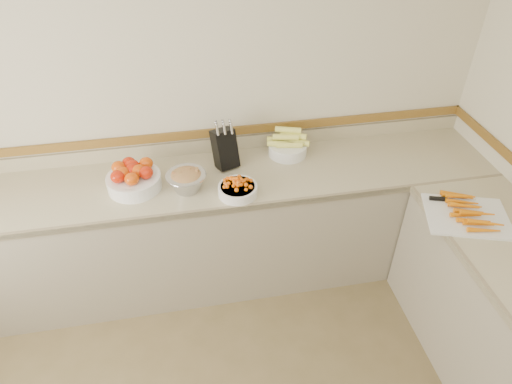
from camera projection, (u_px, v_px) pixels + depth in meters
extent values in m
plane|color=beige|center=(185.00, 101.00, 2.95)|extent=(4.00, 0.00, 4.00)
cube|color=tan|center=(194.00, 182.00, 2.96)|extent=(4.00, 0.65, 0.04)
cube|color=gray|center=(199.00, 233.00, 3.24)|extent=(4.00, 0.63, 0.86)
cube|color=gray|center=(198.00, 213.00, 2.72)|extent=(4.00, 0.02, 0.04)
cube|color=tan|center=(190.00, 147.00, 3.16)|extent=(4.00, 0.02, 0.10)
cube|color=brown|center=(188.00, 135.00, 3.10)|extent=(4.00, 0.02, 0.06)
cylinder|color=silver|center=(511.00, 355.00, 2.16)|extent=(0.02, 0.50, 0.02)
cube|color=black|center=(225.00, 149.00, 3.00)|extent=(0.19, 0.21, 0.28)
cylinder|color=silver|center=(217.00, 130.00, 2.87)|extent=(0.03, 0.04, 0.07)
cylinder|color=silver|center=(224.00, 129.00, 2.87)|extent=(0.03, 0.04, 0.07)
cylinder|color=silver|center=(231.00, 128.00, 2.88)|extent=(0.03, 0.04, 0.07)
cylinder|color=silver|center=(217.00, 128.00, 2.89)|extent=(0.03, 0.04, 0.07)
cylinder|color=silver|center=(224.00, 127.00, 2.90)|extent=(0.03, 0.04, 0.07)
cylinder|color=silver|center=(231.00, 126.00, 2.90)|extent=(0.03, 0.04, 0.07)
cylinder|color=silver|center=(216.00, 125.00, 2.91)|extent=(0.03, 0.04, 0.07)
cylinder|color=silver|center=(223.00, 125.00, 2.92)|extent=(0.03, 0.04, 0.07)
cylinder|color=silver|center=(230.00, 124.00, 2.92)|extent=(0.03, 0.04, 0.07)
cylinder|color=white|center=(134.00, 182.00, 2.86)|extent=(0.34, 0.34, 0.09)
torus|color=white|center=(133.00, 177.00, 2.83)|extent=(0.34, 0.34, 0.01)
cylinder|color=white|center=(133.00, 177.00, 2.83)|extent=(0.30, 0.30, 0.01)
ellipsoid|color=red|center=(118.00, 177.00, 2.76)|extent=(0.09, 0.09, 0.08)
ellipsoid|color=#E04B08|center=(132.00, 179.00, 2.74)|extent=(0.09, 0.09, 0.08)
ellipsoid|color=red|center=(146.00, 173.00, 2.79)|extent=(0.09, 0.09, 0.08)
ellipsoid|color=#E04B08|center=(119.00, 167.00, 2.84)|extent=(0.09, 0.09, 0.08)
ellipsoid|color=red|center=(132.00, 169.00, 2.82)|extent=(0.09, 0.09, 0.08)
ellipsoid|color=#E04B08|center=(146.00, 163.00, 2.87)|extent=(0.09, 0.09, 0.08)
ellipsoid|color=red|center=(129.00, 163.00, 2.87)|extent=(0.09, 0.09, 0.08)
ellipsoid|color=#E04B08|center=(139.00, 171.00, 2.81)|extent=(0.09, 0.09, 0.08)
ellipsoid|color=red|center=(132.00, 166.00, 2.85)|extent=(0.09, 0.09, 0.08)
ellipsoid|color=#E04B08|center=(123.00, 173.00, 2.79)|extent=(0.09, 0.09, 0.08)
cylinder|color=white|center=(238.00, 190.00, 2.81)|extent=(0.24, 0.24, 0.06)
torus|color=white|center=(238.00, 187.00, 2.79)|extent=(0.25, 0.25, 0.01)
cylinder|color=white|center=(238.00, 187.00, 2.79)|extent=(0.21, 0.21, 0.01)
sphere|color=#E85C08|center=(229.00, 183.00, 2.76)|extent=(0.03, 0.03, 0.03)
sphere|color=#E85C08|center=(230.00, 177.00, 2.83)|extent=(0.03, 0.03, 0.03)
sphere|color=#E85C08|center=(226.00, 182.00, 2.79)|extent=(0.03, 0.03, 0.03)
sphere|color=#E85C08|center=(235.00, 177.00, 2.79)|extent=(0.03, 0.03, 0.03)
sphere|color=#E85C08|center=(235.00, 180.00, 2.76)|extent=(0.03, 0.03, 0.03)
sphere|color=#E85C08|center=(242.00, 189.00, 2.73)|extent=(0.03, 0.03, 0.03)
sphere|color=#E85C08|center=(249.00, 183.00, 2.77)|extent=(0.03, 0.03, 0.03)
sphere|color=#E85C08|center=(235.00, 181.00, 2.76)|extent=(0.03, 0.03, 0.03)
sphere|color=#E85C08|center=(241.00, 179.00, 2.77)|extent=(0.03, 0.03, 0.03)
sphere|color=#E85C08|center=(232.00, 177.00, 2.82)|extent=(0.03, 0.03, 0.03)
sphere|color=#E85C08|center=(244.00, 177.00, 2.83)|extent=(0.03, 0.03, 0.03)
sphere|color=#E85C08|center=(228.00, 181.00, 2.78)|extent=(0.03, 0.03, 0.03)
sphere|color=#E85C08|center=(237.00, 179.00, 2.75)|extent=(0.03, 0.03, 0.03)
sphere|color=#E85C08|center=(240.00, 179.00, 2.77)|extent=(0.03, 0.03, 0.03)
sphere|color=#E85C08|center=(231.00, 177.00, 2.81)|extent=(0.03, 0.03, 0.03)
sphere|color=#E85C08|center=(234.00, 177.00, 2.83)|extent=(0.03, 0.03, 0.03)
sphere|color=#E85C08|center=(237.00, 180.00, 2.76)|extent=(0.03, 0.03, 0.03)
sphere|color=#E85C08|center=(238.00, 186.00, 2.74)|extent=(0.03, 0.03, 0.03)
sphere|color=#E85C08|center=(240.00, 181.00, 2.75)|extent=(0.03, 0.03, 0.03)
sphere|color=#E85C08|center=(235.00, 178.00, 2.78)|extent=(0.03, 0.03, 0.03)
sphere|color=#E85C08|center=(228.00, 179.00, 2.82)|extent=(0.03, 0.03, 0.03)
sphere|color=#E85C08|center=(241.00, 181.00, 2.76)|extent=(0.03, 0.03, 0.03)
sphere|color=#E85C08|center=(242.00, 180.00, 2.78)|extent=(0.03, 0.03, 0.03)
sphere|color=#E85C08|center=(231.00, 190.00, 2.73)|extent=(0.03, 0.03, 0.03)
sphere|color=#E85C08|center=(241.00, 185.00, 2.75)|extent=(0.03, 0.03, 0.03)
sphere|color=#E85C08|center=(245.00, 178.00, 2.82)|extent=(0.03, 0.03, 0.03)
sphere|color=#E85C08|center=(239.00, 182.00, 2.74)|extent=(0.03, 0.03, 0.03)
sphere|color=#E85C08|center=(234.00, 185.00, 2.74)|extent=(0.03, 0.03, 0.03)
sphere|color=#E85C08|center=(243.00, 182.00, 2.77)|extent=(0.03, 0.03, 0.03)
sphere|color=#E85C08|center=(237.00, 178.00, 2.75)|extent=(0.03, 0.03, 0.03)
sphere|color=#E85C08|center=(244.00, 179.00, 2.80)|extent=(0.03, 0.03, 0.03)
sphere|color=#E85C08|center=(238.00, 190.00, 2.72)|extent=(0.03, 0.03, 0.03)
sphere|color=#E85C08|center=(246.00, 179.00, 2.79)|extent=(0.03, 0.03, 0.03)
sphere|color=#E85C08|center=(237.00, 177.00, 2.81)|extent=(0.03, 0.03, 0.03)
sphere|color=#E85C08|center=(242.00, 180.00, 2.77)|extent=(0.03, 0.03, 0.03)
sphere|color=#E85C08|center=(235.00, 178.00, 2.80)|extent=(0.03, 0.03, 0.03)
sphere|color=#E85C08|center=(240.00, 185.00, 2.74)|extent=(0.03, 0.03, 0.03)
sphere|color=#E85C08|center=(241.00, 177.00, 2.80)|extent=(0.03, 0.03, 0.03)
sphere|color=#E85C08|center=(232.00, 180.00, 2.78)|extent=(0.03, 0.03, 0.03)
cylinder|color=white|center=(288.00, 149.00, 3.16)|extent=(0.27, 0.27, 0.08)
torus|color=white|center=(288.00, 145.00, 3.14)|extent=(0.27, 0.27, 0.01)
cylinder|color=#F3F065|center=(280.00, 144.00, 3.10)|extent=(0.18, 0.09, 0.04)
cylinder|color=#F3F065|center=(289.00, 145.00, 3.10)|extent=(0.18, 0.07, 0.04)
cylinder|color=#F3F065|center=(297.00, 142.00, 3.12)|extent=(0.18, 0.12, 0.04)
cylinder|color=#F3F065|center=(280.00, 140.00, 3.15)|extent=(0.18, 0.08, 0.04)
cylinder|color=#F3F065|center=(291.00, 138.00, 3.17)|extent=(0.17, 0.13, 0.04)
cylinder|color=#F3F065|center=(286.00, 137.00, 3.10)|extent=(0.18, 0.08, 0.04)
cylinder|color=#F3F065|center=(293.00, 135.00, 3.12)|extent=(0.18, 0.11, 0.04)
cylinder|color=#F3F065|center=(288.00, 130.00, 3.10)|extent=(0.18, 0.09, 0.04)
cylinder|color=#B2B2BA|center=(187.00, 182.00, 2.83)|extent=(0.25, 0.25, 0.12)
torus|color=#B2B2BA|center=(186.00, 175.00, 2.80)|extent=(0.25, 0.25, 0.01)
ellipsoid|color=red|center=(186.00, 176.00, 2.81)|extent=(0.21, 0.21, 0.07)
cube|color=red|center=(180.00, 172.00, 2.80)|extent=(0.02, 0.02, 0.02)
cube|color=#88C45F|center=(173.00, 172.00, 2.80)|extent=(0.02, 0.02, 0.02)
cube|color=red|center=(197.00, 170.00, 2.80)|extent=(0.02, 0.02, 0.02)
cube|color=#88C45F|center=(174.00, 177.00, 2.77)|extent=(0.02, 0.02, 0.02)
cube|color=red|center=(196.00, 169.00, 2.84)|extent=(0.02, 0.02, 0.02)
cube|color=#88C45F|center=(183.00, 173.00, 2.80)|extent=(0.02, 0.02, 0.02)
cube|color=red|center=(189.00, 169.00, 2.82)|extent=(0.02, 0.02, 0.02)
cube|color=#88C45F|center=(191.00, 173.00, 2.80)|extent=(0.02, 0.02, 0.02)
cube|color=red|center=(186.00, 173.00, 2.80)|extent=(0.02, 0.02, 0.02)
cube|color=#88C45F|center=(180.00, 173.00, 2.78)|extent=(0.02, 0.02, 0.02)
cube|color=red|center=(192.00, 173.00, 2.80)|extent=(0.02, 0.02, 0.02)
cube|color=#88C45F|center=(181.00, 178.00, 2.76)|extent=(0.02, 0.02, 0.02)
cube|color=red|center=(182.00, 174.00, 2.79)|extent=(0.02, 0.02, 0.02)
cube|color=#88C45F|center=(184.00, 179.00, 2.75)|extent=(0.02, 0.02, 0.02)
cube|color=white|center=(467.00, 216.00, 2.66)|extent=(0.55, 0.49, 0.01)
cone|color=orange|center=(482.00, 230.00, 2.53)|extent=(0.18, 0.08, 0.03)
cone|color=orange|center=(481.00, 224.00, 2.54)|extent=(0.18, 0.08, 0.03)
cone|color=orange|center=(477.00, 224.00, 2.57)|extent=(0.18, 0.08, 0.03)
cone|color=orange|center=(474.00, 221.00, 2.59)|extent=(0.18, 0.08, 0.03)
cone|color=orange|center=(473.00, 214.00, 2.60)|extent=(0.18, 0.08, 0.03)
cone|color=orange|center=(469.00, 215.00, 2.64)|extent=(0.18, 0.08, 0.03)
cone|color=orange|center=(466.00, 211.00, 2.66)|extent=(0.18, 0.08, 0.03)
cone|color=orange|center=(465.00, 205.00, 2.66)|extent=(0.18, 0.08, 0.03)
cone|color=orange|center=(461.00, 206.00, 2.70)|extent=(0.18, 0.08, 0.03)
cone|color=orange|center=(459.00, 203.00, 2.72)|extent=(0.18, 0.08, 0.03)
cone|color=orange|center=(458.00, 197.00, 2.73)|extent=(0.18, 0.08, 0.03)
cone|color=orange|center=(454.00, 197.00, 2.76)|extent=(0.18, 0.08, 0.03)
cone|color=orange|center=(452.00, 194.00, 2.78)|extent=(0.18, 0.08, 0.03)
cube|color=silver|center=(459.00, 197.00, 2.78)|extent=(0.19, 0.09, 0.00)
cube|color=black|center=(438.00, 199.00, 2.76)|extent=(0.10, 0.05, 0.02)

